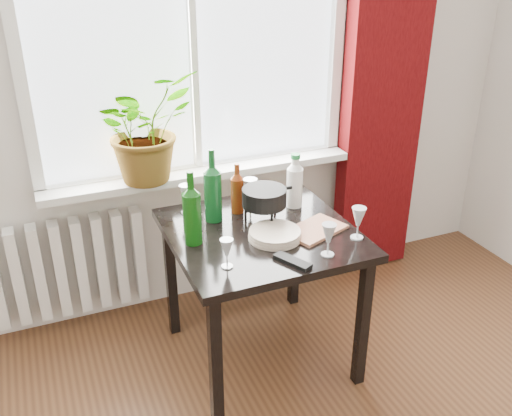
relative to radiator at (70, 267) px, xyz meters
name	(u,v)px	position (x,y,z in m)	size (l,w,h in m)	color
window	(191,23)	(0.75, 0.04, 1.22)	(1.72, 0.08, 1.62)	white
windowsill	(201,172)	(0.75, -0.03, 0.44)	(1.72, 0.20, 0.04)	silver
curtain	(386,69)	(1.87, -0.06, 0.92)	(0.50, 0.12, 2.56)	#380506
radiator	(70,267)	(0.00, 0.00, 0.00)	(0.80, 0.10, 0.55)	white
table	(261,247)	(0.85, -0.63, 0.27)	(0.85, 0.85, 0.74)	black
potted_plant	(145,127)	(0.46, -0.06, 0.75)	(0.50, 0.44, 0.56)	#296D1D
wine_bottle_left	(192,207)	(0.52, -0.62, 0.54)	(0.08, 0.08, 0.35)	#0D420C
wine_bottle_right	(213,185)	(0.68, -0.44, 0.54)	(0.09, 0.09, 0.37)	#0D451B
bottle_amber	(237,188)	(0.82, -0.40, 0.49)	(0.06, 0.06, 0.26)	maroon
cleaning_bottle	(295,180)	(1.11, -0.45, 0.50)	(0.08, 0.08, 0.29)	white
wineglass_front_right	(328,240)	(1.03, -0.95, 0.44)	(0.07, 0.07, 0.15)	silver
wineglass_far_right	(358,223)	(1.23, -0.87, 0.44)	(0.07, 0.07, 0.16)	silver
wineglass_back_center	(250,194)	(0.89, -0.40, 0.45)	(0.07, 0.07, 0.17)	silver
wineglass_back_left	(186,199)	(0.58, -0.31, 0.44)	(0.07, 0.07, 0.15)	silver
wineglass_front_left	(227,253)	(0.59, -0.88, 0.43)	(0.06, 0.06, 0.13)	#B1B9BF
plate_stack	(275,234)	(0.88, -0.73, 0.38)	(0.25, 0.25, 0.04)	beige
fondue_pot	(264,205)	(0.90, -0.54, 0.44)	(0.25, 0.21, 0.17)	black
tv_remote	(292,261)	(0.86, -0.95, 0.37)	(0.05, 0.18, 0.02)	black
cutting_board	(315,230)	(1.08, -0.73, 0.37)	(0.28, 0.18, 0.02)	#AC6B4D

